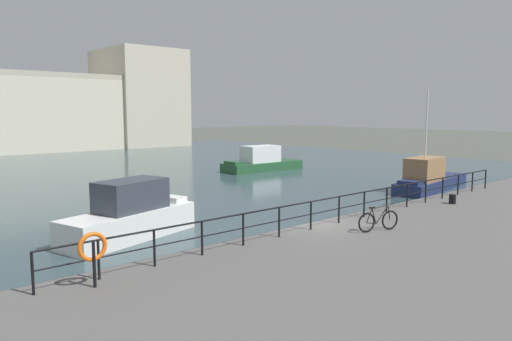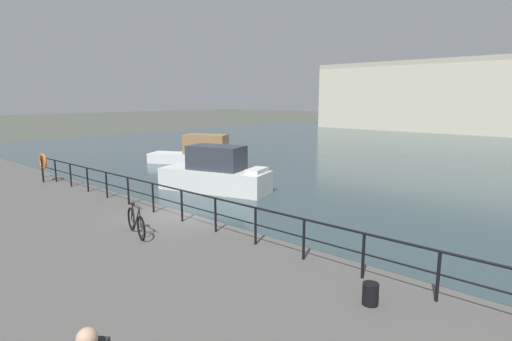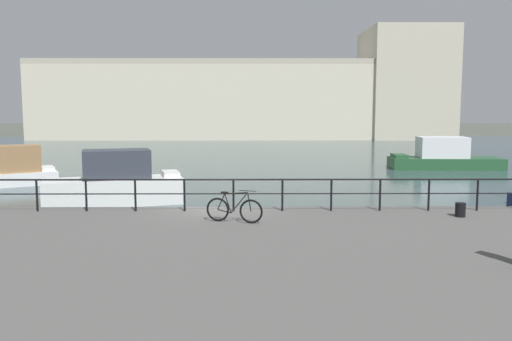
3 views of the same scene
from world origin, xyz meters
TOP-DOWN VIEW (x-y plane):
  - ground_plane at (0.00, 0.00)m, footprint 240.00×240.00m
  - water_basin at (0.00, 30.20)m, footprint 80.00×60.00m
  - quay_promenade at (0.00, -6.50)m, footprint 56.00×13.00m
  - harbor_building at (5.44, 56.72)m, footprint 55.13×12.88m
  - moored_blue_motorboat at (-4.88, 5.88)m, footprint 6.37×3.55m
  - moored_small_launch at (14.82, 19.71)m, footprint 7.80×2.71m
  - quay_railing at (1.46, -0.75)m, footprint 24.36×0.07m
  - parked_bicycle at (0.73, -2.52)m, footprint 1.71×0.57m
  - mooring_bollard at (7.81, -1.75)m, footprint 0.32×0.32m

SIDE VIEW (x-z plane):
  - ground_plane at x=0.00m, z-range 0.00..0.00m
  - water_basin at x=0.00m, z-range 0.00..0.01m
  - quay_promenade at x=0.00m, z-range 0.00..0.97m
  - moored_small_launch at x=14.82m, z-range -0.29..1.95m
  - moored_blue_motorboat at x=-4.88m, z-range -0.26..2.21m
  - mooring_bollard at x=7.81m, z-range 0.97..1.41m
  - parked_bicycle at x=0.73m, z-range 0.87..1.85m
  - quay_railing at x=1.46m, z-range 1.17..2.25m
  - harbor_building at x=5.44m, z-range -1.88..12.77m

